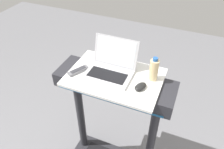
{
  "coord_description": "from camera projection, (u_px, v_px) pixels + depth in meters",
  "views": [
    {
      "loc": [
        0.46,
        -0.45,
        2.19
      ],
      "look_at": [
        0.0,
        0.65,
        1.23
      ],
      "focal_mm": 35.43,
      "sensor_mm": 36.0,
      "label": 1
    }
  ],
  "objects": [
    {
      "name": "desk_board",
      "position": [
        115.0,
        77.0,
        1.6
      ],
      "size": [
        0.68,
        0.47,
        0.02
      ],
      "primitive_type": "cube",
      "color": "white",
      "rests_on": "treadmill_base"
    },
    {
      "name": "laptop",
      "position": [
        111.0,
        67.0,
        1.6
      ],
      "size": [
        0.34,
        0.29,
        0.23
      ],
      "rotation": [
        0.0,
        0.0,
        -0.01
      ],
      "color": "#B7B7BC",
      "rests_on": "desk_board"
    },
    {
      "name": "computer_mouse",
      "position": [
        141.0,
        86.0,
        1.48
      ],
      "size": [
        0.09,
        0.12,
        0.03
      ],
      "primitive_type": "ellipsoid",
      "rotation": [
        0.0,
        0.0,
        -0.4
      ],
      "color": "black",
      "rests_on": "desk_board"
    },
    {
      "name": "water_bottle",
      "position": [
        154.0,
        70.0,
        1.52
      ],
      "size": [
        0.06,
        0.06,
        0.18
      ],
      "color": "beige",
      "rests_on": "desk_board"
    },
    {
      "name": "tv_remote",
      "position": [
        78.0,
        71.0,
        1.63
      ],
      "size": [
        0.12,
        0.16,
        0.02
      ],
      "color": "slate",
      "rests_on": "desk_board"
    }
  ]
}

